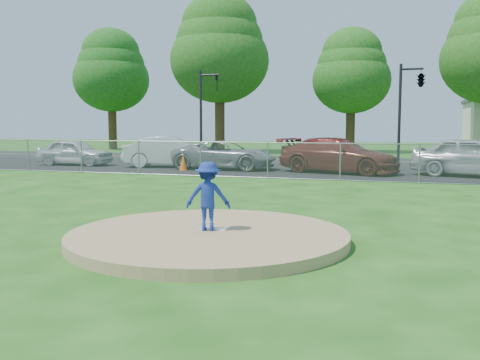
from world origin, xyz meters
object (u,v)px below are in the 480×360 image
(parked_car_white, at_px, (171,152))
(traffic_cone, at_px, (183,162))
(parked_car_darkred, at_px, (339,155))
(parked_car_pearl, at_px, (473,157))
(pitcher, at_px, (208,196))
(traffic_signal_left, at_px, (204,106))
(tree_far_left, at_px, (111,70))
(parked_car_silver, at_px, (75,152))
(parked_car_gray, at_px, (225,155))
(tree_left, at_px, (220,48))
(traffic_signal_center, at_px, (419,81))
(tree_center, at_px, (352,71))

(parked_car_white, bearing_deg, traffic_cone, -153.05)
(parked_car_darkred, bearing_deg, parked_car_pearl, -74.90)
(pitcher, bearing_deg, traffic_signal_left, -81.96)
(tree_far_left, relative_size, traffic_signal_left, 1.92)
(parked_car_silver, distance_m, parked_car_gray, 8.79)
(tree_left, distance_m, traffic_cone, 18.77)
(traffic_signal_center, bearing_deg, parked_car_pearl, -71.08)
(tree_left, xyz_separation_m, parked_car_gray, (5.81, -15.32, -7.51))
(parked_car_silver, bearing_deg, pitcher, -140.32)
(traffic_signal_left, height_order, parked_car_silver, traffic_signal_left)
(parked_car_silver, bearing_deg, tree_left, -13.07)
(parked_car_darkred, bearing_deg, parked_car_silver, 104.44)
(traffic_cone, bearing_deg, tree_far_left, 129.14)
(parked_car_silver, bearing_deg, tree_center, -37.45)
(traffic_signal_left, bearing_deg, tree_left, 103.96)
(pitcher, distance_m, traffic_cone, 15.89)
(traffic_signal_center, bearing_deg, tree_center, 112.49)
(traffic_signal_center, xyz_separation_m, parked_car_silver, (-17.95, -6.23, -3.89))
(traffic_cone, height_order, parked_car_pearl, parked_car_pearl)
(tree_far_left, height_order, parked_car_pearl, tree_far_left)
(parked_car_silver, bearing_deg, traffic_signal_center, -72.86)
(tree_far_left, height_order, tree_center, tree_far_left)
(tree_center, relative_size, parked_car_silver, 2.35)
(tree_far_left, distance_m, parked_car_pearl, 33.84)
(traffic_signal_left, xyz_separation_m, traffic_cone, (1.86, -7.55, -2.96))
(parked_car_gray, bearing_deg, parked_car_pearl, -91.96)
(parked_car_silver, relative_size, parked_car_darkred, 0.75)
(traffic_signal_center, relative_size, parked_car_gray, 1.08)
(traffic_signal_left, distance_m, traffic_cone, 8.32)
(tree_left, xyz_separation_m, traffic_cone, (4.09, -16.55, -7.84))
(traffic_signal_center, bearing_deg, parked_car_white, -154.54)
(tree_left, distance_m, parked_car_darkred, 20.70)
(parked_car_gray, bearing_deg, parked_car_white, 81.22)
(traffic_signal_left, distance_m, parked_car_silver, 8.54)
(tree_left, relative_size, traffic_signal_center, 2.24)
(parked_car_white, bearing_deg, parked_car_silver, 79.97)
(tree_far_left, bearing_deg, parked_car_silver, -65.04)
(tree_left, height_order, tree_center, tree_left)
(tree_left, bearing_deg, parked_car_white, -79.90)
(traffic_cone, bearing_deg, traffic_signal_left, 103.82)
(parked_car_white, bearing_deg, pitcher, -166.30)
(parked_car_silver, bearing_deg, tree_far_left, 22.97)
(traffic_cone, height_order, parked_car_silver, parked_car_silver)
(tree_left, xyz_separation_m, parked_car_pearl, (17.23, -15.60, -7.38))
(traffic_signal_center, relative_size, parked_car_darkred, 1.00)
(tree_center, relative_size, parked_car_white, 2.01)
(traffic_cone, xyz_separation_m, parked_car_silver, (-7.08, 1.32, 0.32))
(traffic_signal_center, relative_size, pitcher, 4.18)
(traffic_signal_left, distance_m, parked_car_darkred, 11.61)
(traffic_cone, xyz_separation_m, parked_car_white, (-1.45, 1.68, 0.42))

